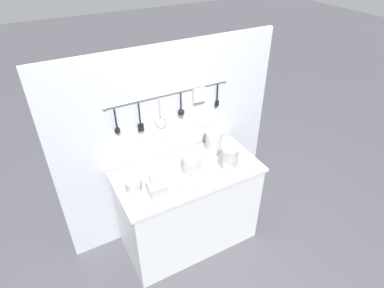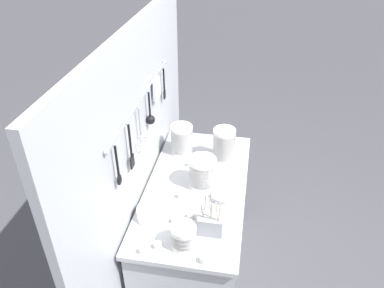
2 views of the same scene
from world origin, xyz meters
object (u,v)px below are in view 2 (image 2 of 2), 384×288
bowl_stack_wide_centre (182,139)px  cup_beside_plates (158,246)px  bowl_stack_nested_right (202,172)px  cup_edge_near (175,221)px  bowl_stack_tall_left (184,237)px  cup_mid_row (202,158)px  steel_mixing_bowl (221,197)px  cutlery_caddy (211,221)px  bowl_stack_back_corner (224,145)px  cup_back_right (191,216)px  cup_back_left (204,260)px  cup_centre (143,251)px  plate_stack (154,212)px  cup_edge_far (181,195)px  cup_front_left (211,210)px  cup_by_caddy (190,164)px

bowl_stack_wide_centre → cup_beside_plates: size_ratio=5.57×
bowl_stack_nested_right → cup_edge_near: bowl_stack_nested_right is taller
bowl_stack_tall_left → cup_mid_row: bowl_stack_tall_left is taller
bowl_stack_nested_right → cup_mid_row: bearing=9.0°
steel_mixing_bowl → cutlery_caddy: (-0.25, 0.03, 0.04)m
bowl_stack_back_corner → cup_back_right: 0.62m
bowl_stack_back_corner → cup_back_left: bearing=179.9°
cup_back_right → cup_beside_plates: bearing=151.2°
steel_mixing_bowl → cup_centre: cup_centre is taller
plate_stack → cup_back_right: 0.21m
bowl_stack_back_corner → cup_mid_row: bearing=107.6°
plate_stack → cutlery_caddy: bearing=-96.3°
cutlery_caddy → cup_beside_plates: bearing=126.1°
plate_stack → cup_edge_far: bearing=-33.1°
cup_edge_near → cup_front_left: same height
bowl_stack_back_corner → bowl_stack_nested_right: bearing=161.4°
bowl_stack_tall_left → bowl_stack_nested_right: bowl_stack_nested_right is taller
cup_centre → cup_front_left: same height
cutlery_caddy → cup_back_right: cutlery_caddy is taller
bowl_stack_wide_centre → cup_edge_near: (-0.68, -0.10, -0.09)m
bowl_stack_back_corner → cup_by_caddy: bowl_stack_back_corner is taller
bowl_stack_nested_right → cup_beside_plates: (-0.54, 0.15, -0.08)m
cup_edge_near → cup_mid_row: bearing=-5.3°
bowl_stack_wide_centre → bowl_stack_back_corner: bearing=-96.0°
cutlery_caddy → cup_centre: cutlery_caddy is taller
bowl_stack_tall_left → cup_edge_far: bowl_stack_tall_left is taller
bowl_stack_nested_right → cup_edge_far: (-0.14, 0.11, -0.08)m
cup_back_right → cup_beside_plates: same height
bowl_stack_tall_left → cup_front_left: 0.29m
cup_by_caddy → cup_edge_far: 0.32m
cup_back_right → steel_mixing_bowl: bearing=-36.9°
bowl_stack_wide_centre → cup_mid_row: size_ratio=5.57×
plate_stack → cup_by_caddy: 0.51m
cup_back_right → cup_centre: bearing=145.5°
bowl_stack_tall_left → cup_back_left: 0.15m
cup_beside_plates → cutlery_caddy: bearing=-53.9°
cup_mid_row → cup_back_left: bearing=-170.6°
bowl_stack_back_corner → cup_front_left: (-0.53, 0.01, -0.10)m
cup_mid_row → cup_front_left: (-0.49, -0.13, 0.00)m
cup_back_right → cup_centre: 0.34m
bowl_stack_back_corner → cup_beside_plates: bearing=163.6°
steel_mixing_bowl → cup_edge_near: 0.33m
bowl_stack_tall_left → cup_back_right: (0.20, -0.00, -0.05)m
bowl_stack_tall_left → cup_beside_plates: bearing=106.5°
steel_mixing_bowl → cup_centre: (-0.48, 0.34, 0.00)m
bowl_stack_nested_right → plate_stack: bearing=145.2°
cup_beside_plates → cup_edge_near: bearing=-15.0°
bowl_stack_nested_right → steel_mixing_bowl: bowl_stack_nested_right is taller
cup_back_right → cup_mid_row: bearing=2.4°
bowl_stack_nested_right → cup_beside_plates: bearing=164.8°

